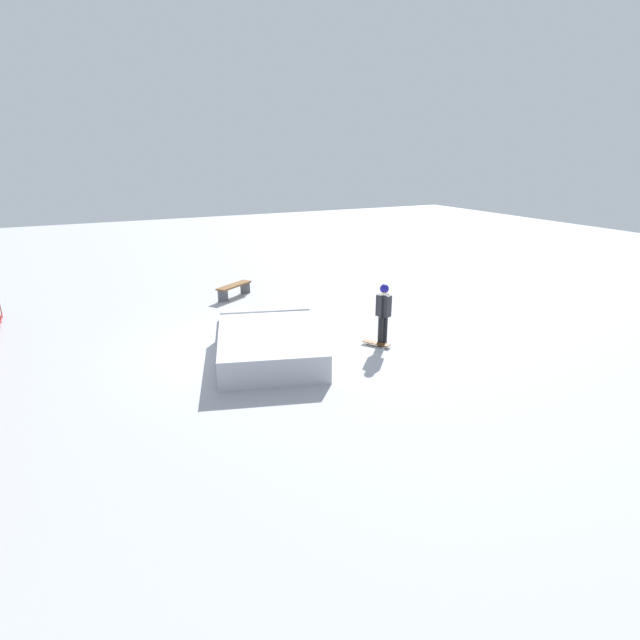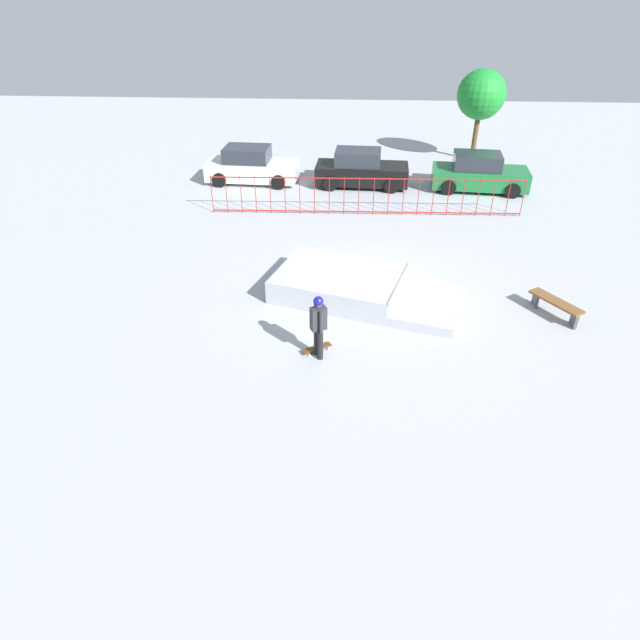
# 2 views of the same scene
# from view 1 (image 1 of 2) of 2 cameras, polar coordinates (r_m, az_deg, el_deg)

# --- Properties ---
(ground_plane) EXTENTS (60.00, 60.00, 0.00)m
(ground_plane) POSITION_cam_1_polar(r_m,az_deg,el_deg) (13.98, -7.49, -3.13)
(ground_plane) COLOR #A8AAB2
(skate_ramp) EXTENTS (5.92, 4.05, 0.74)m
(skate_ramp) POSITION_cam_1_polar(r_m,az_deg,el_deg) (13.57, -5.84, -2.31)
(skate_ramp) COLOR #B0B3BB
(skate_ramp) RESTS_ON ground
(skater) EXTENTS (0.44, 0.41, 1.73)m
(skater) POSITION_cam_1_polar(r_m,az_deg,el_deg) (13.92, 7.22, 1.18)
(skater) COLOR black
(skater) RESTS_ON ground
(skateboard) EXTENTS (0.78, 0.60, 0.09)m
(skateboard) POSITION_cam_1_polar(r_m,az_deg,el_deg) (14.05, 6.40, -2.64)
(skateboard) COLOR #593314
(skateboard) RESTS_ON ground
(park_bench) EXTENTS (1.23, 1.55, 0.48)m
(park_bench) POSITION_cam_1_polar(r_m,az_deg,el_deg) (18.87, -9.71, 3.62)
(park_bench) COLOR brown
(park_bench) RESTS_ON ground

